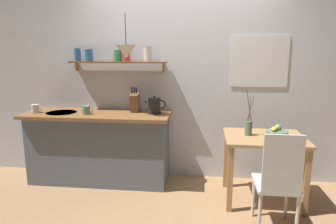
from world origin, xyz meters
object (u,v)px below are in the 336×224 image
Objects in this scene: knife_block at (135,102)px; pendant_lamp at (126,51)px; fruit_bowl at (277,133)px; electric_kettle at (155,106)px; dining_chair_near at (278,180)px; twig_vase at (248,127)px; dining_table at (264,148)px; coffee_mug_by_sink at (86,110)px; coffee_mug_spare at (35,109)px.

pendant_lamp reaches higher than knife_block.
fruit_bowl is 1.45m from electric_kettle.
twig_vase is at bearing 105.20° from dining_chair_near.
dining_table is 0.23m from fruit_bowl.
knife_block is (-1.54, 1.05, 0.50)m from dining_chair_near.
electric_kettle is 0.83m from coffee_mug_by_sink.
fruit_bowl is 1.74× the size of coffee_mug_by_sink.
twig_vase is 1.05× the size of pendant_lamp.
dining_chair_near is at bearing -27.02° from pendant_lamp.
coffee_mug_by_sink is 0.67m from coffee_mug_spare.
electric_kettle is 1.86× the size of coffee_mug_spare.
electric_kettle reaches higher than coffee_mug_by_sink.
coffee_mug_by_sink is (-2.11, 0.84, 0.43)m from dining_chair_near.
electric_kettle is (-1.27, 0.34, 0.39)m from dining_table.
dining_table is 1.75× the size of pendant_lamp.
dining_chair_near is 4.19× the size of fruit_bowl.
coffee_mug_by_sink is (-1.92, 0.16, 0.12)m from twig_vase.
electric_kettle is (-1.39, 0.38, 0.20)m from fruit_bowl.
knife_block is at bearing 166.41° from electric_kettle.
knife_block is 0.65× the size of pendant_lamp.
pendant_lamp is at bearing -98.72° from knife_block.
coffee_mug_by_sink is at bearing 175.16° from twig_vase.
pendant_lamp reaches higher than fruit_bowl.
knife_block is (-1.53, 0.40, 0.42)m from dining_table.
coffee_mug_spare is at bearing 177.60° from pendant_lamp.
twig_vase reaches higher than coffee_mug_spare.
dining_chair_near is 1.93m from knife_block.
coffee_mug_spare is (-1.49, -0.13, -0.04)m from electric_kettle.
pendant_lamp is at bearing 173.08° from fruit_bowl.
dining_chair_near is 1.69m from electric_kettle.
twig_vase reaches higher than coffee_mug_by_sink.
coffee_mug_spare reaches higher than fruit_bowl.
fruit_bowl is 2.23m from coffee_mug_by_sink.
dining_chair_near is at bearing -37.47° from electric_kettle.
dining_chair_near is 3.06× the size of knife_block.
coffee_mug_spare is (-2.88, 0.25, 0.16)m from fruit_bowl.
fruit_bowl is 0.91× the size of electric_kettle.
dining_chair_near is 3.81× the size of electric_kettle.
coffee_mug_spare is at bearing 175.66° from dining_table.
fruit_bowl is at bearing -15.44° from electric_kettle.
dining_chair_near reaches higher than fruit_bowl.
electric_kettle is at bearing -13.59° from knife_block.
electric_kettle is at bearing 164.41° from twig_vase.
coffee_mug_by_sink is at bearing -1.37° from coffee_mug_spare.
twig_vase is 3.82× the size of coffee_mug_by_sink.
coffee_mug_by_sink is (-2.09, 0.19, 0.34)m from dining_table.
electric_kettle is 1.50m from coffee_mug_spare.
coffee_mug_by_sink is at bearing 173.83° from fruit_bowl.
electric_kettle is (-1.28, 0.98, 0.47)m from dining_chair_near.
dining_chair_near is 7.28× the size of coffee_mug_by_sink.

